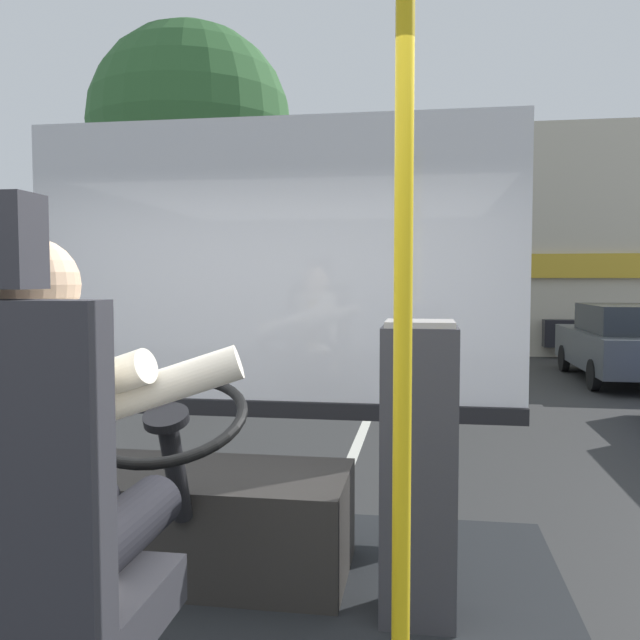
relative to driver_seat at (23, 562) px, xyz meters
The scene contains 11 objects.
ground 9.25m from the driver_seat, 89.54° to the left, with size 18.00×44.00×0.06m.
driver_seat is the anchor object (origin of this frame).
bus_driver 0.22m from the driver_seat, 90.00° to the left, with size 0.78×0.61×0.79m.
steering_console 1.25m from the driver_seat, 90.00° to the left, with size 1.10×0.96×0.81m.
handrail_pole 0.96m from the driver_seat, 21.05° to the left, with size 0.04×0.04×2.07m.
fare_box 1.28m from the driver_seat, 50.25° to the left, with size 0.25×0.24×1.02m.
windshield_panel 2.03m from the driver_seat, 87.85° to the left, with size 2.50×0.08×1.48m.
street_tree 10.65m from the driver_seat, 107.64° to the left, with size 3.40×3.40×6.22m.
shop_building 19.29m from the driver_seat, 72.91° to the left, with size 11.30×4.74×5.85m.
parked_car_charcoal 12.97m from the driver_seat, 69.14° to the left, with size 1.79×4.04×1.47m.
parked_car_black 18.33m from the driver_seat, 75.28° to the left, with size 1.81×4.23×1.47m.
Camera 1 is at (0.76, -1.60, 1.95)m, focal length 37.44 mm.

